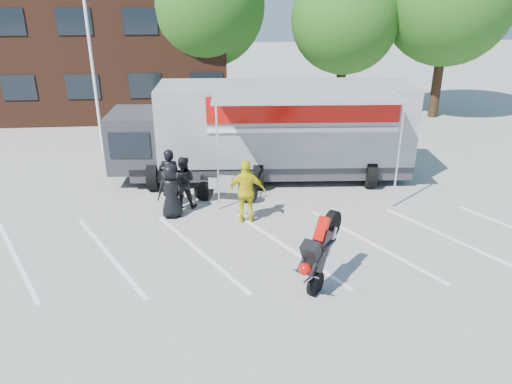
{
  "coord_description": "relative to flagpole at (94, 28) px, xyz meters",
  "views": [
    {
      "loc": [
        -1.65,
        -10.88,
        6.76
      ],
      "look_at": [
        -0.58,
        1.9,
        1.3
      ],
      "focal_mm": 35.0,
      "sensor_mm": 36.0,
      "label": 1
    }
  ],
  "objects": [
    {
      "name": "flagpole",
      "position": [
        0.0,
        0.0,
        0.0
      ],
      "size": [
        1.61,
        0.12,
        8.0
      ],
      "color": "white",
      "rests_on": "ground"
    },
    {
      "name": "spectator_leather_c",
      "position": [
        3.51,
        -6.04,
        -4.21
      ],
      "size": [
        0.9,
        0.75,
        1.69
      ],
      "primitive_type": "imported",
      "rotation": [
        0.0,
        0.0,
        3.0
      ],
      "color": "black",
      "rests_on": "ground"
    },
    {
      "name": "spectator_leather_b",
      "position": [
        3.09,
        -5.88,
        -4.1
      ],
      "size": [
        0.73,
        0.51,
        1.9
      ],
      "primitive_type": "imported",
      "rotation": [
        0.0,
        0.0,
        3.05
      ],
      "color": "black",
      "rests_on": "ground"
    },
    {
      "name": "tree_mid",
      "position": [
        11.24,
        5.0,
        -0.11
      ],
      "size": [
        5.44,
        5.44,
        7.68
      ],
      "color": "#382314",
      "rests_on": "ground"
    },
    {
      "name": "tree_right",
      "position": [
        16.24,
        4.5,
        0.82
      ],
      "size": [
        6.46,
        6.46,
        9.12
      ],
      "color": "#382314",
      "rests_on": "ground"
    },
    {
      "name": "spectator_hivis",
      "position": [
        5.45,
        -7.3,
        -4.07
      ],
      "size": [
        1.18,
        0.57,
        1.96
      ],
      "primitive_type": "imported",
      "rotation": [
        0.0,
        0.0,
        3.06
      ],
      "color": "yellow",
      "rests_on": "ground"
    },
    {
      "name": "transporter_truck",
      "position": [
        6.57,
        -3.71,
        -5.05
      ],
      "size": [
        11.09,
        5.77,
        3.45
      ],
      "primitive_type": null,
      "rotation": [
        0.0,
        0.0,
        -0.05
      ],
      "color": "#9CA0A5",
      "rests_on": "ground"
    },
    {
      "name": "office_building",
      "position": [
        -3.76,
        8.0,
        -1.55
      ],
      "size": [
        18.0,
        8.0,
        7.0
      ],
      "primitive_type": "cube",
      "color": "#462316",
      "rests_on": "ground"
    },
    {
      "name": "spectator_leather_a",
      "position": [
        3.18,
        -6.77,
        -4.2
      ],
      "size": [
        0.94,
        0.72,
        1.71
      ],
      "primitive_type": "imported",
      "rotation": [
        0.0,
        0.0,
        3.37
      ],
      "color": "black",
      "rests_on": "ground"
    },
    {
      "name": "parked_motorcycle",
      "position": [
        4.87,
        -5.77,
        -5.05
      ],
      "size": [
        2.27,
        1.18,
        1.14
      ],
      "primitive_type": null,
      "rotation": [
        0.0,
        0.0,
        1.35
      ],
      "color": "#B3B3B8",
      "rests_on": "ground"
    },
    {
      "name": "ground",
      "position": [
        6.24,
        -10.0,
        -5.05
      ],
      "size": [
        100.0,
        100.0,
        0.0
      ],
      "primitive_type": "plane",
      "color": "#9C9C97",
      "rests_on": "ground"
    },
    {
      "name": "tree_left",
      "position": [
        4.24,
        6.0,
        0.51
      ],
      "size": [
        6.12,
        6.12,
        8.64
      ],
      "color": "#382314",
      "rests_on": "ground"
    },
    {
      "name": "stunt_bike_rider",
      "position": [
        7.19,
        -10.69,
        -5.05
      ],
      "size": [
        1.72,
        1.87,
        2.05
      ],
      "primitive_type": null,
      "rotation": [
        0.0,
        0.0,
        -0.67
      ],
      "color": "black",
      "rests_on": "ground"
    },
    {
      "name": "parking_bay_lines",
      "position": [
        6.24,
        -9.0,
        -5.05
      ],
      "size": [
        18.09,
        13.33,
        0.01
      ],
      "primitive_type": "cube",
      "rotation": [
        0.0,
        0.0,
        0.52
      ],
      "color": "white",
      "rests_on": "ground"
    }
  ]
}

